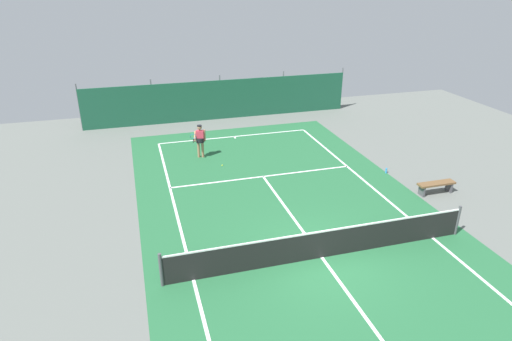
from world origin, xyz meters
name	(u,v)px	position (x,y,z in m)	size (l,w,h in m)	color
ground_plane	(322,258)	(0.00, 0.00, 0.00)	(36.00, 36.00, 0.00)	slate
court_surface	(322,257)	(0.00, 0.00, 0.00)	(11.02, 26.60, 0.01)	#236038
tennis_net	(323,244)	(0.00, 0.00, 0.51)	(10.12, 0.10, 1.10)	black
back_fence	(219,106)	(0.00, 15.85, 0.67)	(16.30, 0.98, 2.70)	#195138
tennis_player	(200,139)	(-2.27, 9.45, 0.96)	(0.80, 0.68, 1.64)	#9E7051
tennis_ball_near_player	(222,165)	(-1.49, 8.09, 0.03)	(0.07, 0.07, 0.07)	#CCDB33
parked_car	(258,93)	(3.04, 17.66, 0.84)	(2.28, 4.33, 1.68)	black
courtside_bench	(436,185)	(6.31, 2.88, 0.37)	(1.60, 0.40, 0.49)	brown
water_bottle	(386,171)	(5.47, 5.24, 0.12)	(0.08, 0.08, 0.24)	#338CD8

